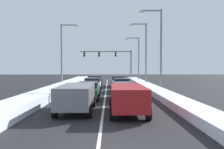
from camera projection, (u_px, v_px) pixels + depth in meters
name	position (u px, v px, depth m)	size (l,w,h in m)	color
ground_plane	(106.00, 94.00, 23.77)	(120.00, 120.00, 0.00)	black
lane_stripe_between_right_lane_and_center_lane	(106.00, 90.00, 27.80)	(0.14, 44.31, 0.01)	silver
snow_bank_right_shoulder	(150.00, 88.00, 27.85)	(1.74, 44.31, 0.54)	silver
snow_bank_left_shoulder	(62.00, 87.00, 27.72)	(2.10, 44.31, 0.72)	silver
suv_red_right_lane_nearest	(128.00, 97.00, 13.77)	(2.16, 4.90, 1.67)	maroon
sedan_maroon_right_lane_second	(123.00, 91.00, 19.63)	(2.00, 4.50, 1.51)	maroon
sedan_navy_right_lane_third	(122.00, 85.00, 25.84)	(2.00, 4.50, 1.51)	navy
sedan_silver_right_lane_fourth	(118.00, 81.00, 32.44)	(2.00, 4.50, 1.51)	#B7BABF
suv_gray_center_lane_nearest	(76.00, 96.00, 14.39)	(2.16, 4.90, 1.67)	slate
sedan_green_center_lane_second	(88.00, 90.00, 20.21)	(2.00, 4.50, 1.51)	#1E5633
sedan_white_center_lane_third	(93.00, 84.00, 27.13)	(2.00, 4.50, 1.51)	silver
sedan_black_center_lane_fourth	(95.00, 81.00, 33.67)	(2.00, 4.50, 1.51)	black
traffic_light_gantry	(113.00, 57.00, 47.77)	(10.60, 0.47, 6.20)	slate
street_lamp_right_near	(158.00, 43.00, 25.67)	(2.66, 0.36, 9.17)	gray
street_lamp_right_mid	(144.00, 49.00, 33.72)	(2.66, 0.36, 9.16)	gray
street_lamp_right_far	(137.00, 55.00, 41.79)	(2.66, 0.36, 8.12)	gray
street_lamp_left_mid	(64.00, 50.00, 31.91)	(2.66, 0.36, 8.69)	gray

